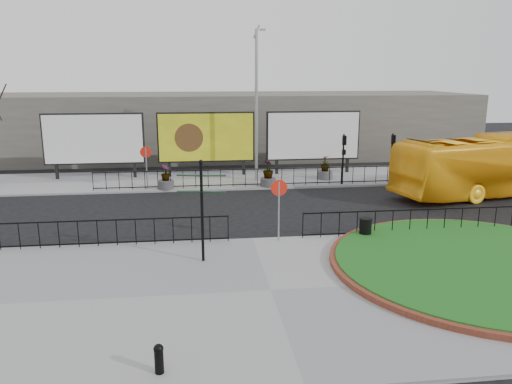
{
  "coord_description": "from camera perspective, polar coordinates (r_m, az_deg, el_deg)",
  "views": [
    {
      "loc": [
        -2.16,
        -19.05,
        6.62
      ],
      "look_at": [
        0.32,
        1.48,
        1.68
      ],
      "focal_mm": 35.0,
      "sensor_mm": 36.0,
      "label": 1
    }
  ],
  "objects": [
    {
      "name": "pavement_near",
      "position": [
        15.66,
        1.71,
        -11.34
      ],
      "size": [
        30.0,
        10.0,
        0.12
      ],
      "primitive_type": "cube",
      "color": "gray",
      "rests_on": "ground"
    },
    {
      "name": "ground",
      "position": [
        20.29,
        -0.4,
        -5.61
      ],
      "size": [
        90.0,
        90.0,
        0.0
      ],
      "primitive_type": "plane",
      "color": "black",
      "rests_on": "ground"
    },
    {
      "name": "brick_edge",
      "position": [
        19.0,
        24.41,
        -7.54
      ],
      "size": [
        10.4,
        10.4,
        0.18
      ],
      "primitive_type": "cylinder",
      "color": "brown",
      "rests_on": "pavement_near"
    },
    {
      "name": "railing_near_left",
      "position": [
        20.04,
        -17.66,
        -4.49
      ],
      "size": [
        10.0,
        0.1,
        1.1
      ],
      "primitive_type": null,
      "color": "black",
      "rests_on": "pavement_near"
    },
    {
      "name": "planter_b",
      "position": [
        29.35,
        1.39,
        1.9
      ],
      "size": [
        0.91,
        0.91,
        1.56
      ],
      "color": "#4C4C4F",
      "rests_on": "pavement_far"
    },
    {
      "name": "signal_pole_b",
      "position": [
        31.03,
        15.31,
        4.58
      ],
      "size": [
        0.22,
        0.26,
        3.0
      ],
      "color": "black",
      "rests_on": "pavement_far"
    },
    {
      "name": "fingerpost_sign",
      "position": [
        17.34,
        -6.22,
        -1.02
      ],
      "size": [
        1.71,
        0.54,
        3.64
      ],
      "rotation": [
        0.0,
        0.0,
        -0.23
      ],
      "color": "black",
      "rests_on": "pavement_near"
    },
    {
      "name": "bollard",
      "position": [
        11.81,
        -11.04,
        -18.05
      ],
      "size": [
        0.23,
        0.23,
        0.7
      ],
      "color": "black",
      "rests_on": "pavement_near"
    },
    {
      "name": "bus",
      "position": [
        30.5,
        25.54,
        2.77
      ],
      "size": [
        12.29,
        5.55,
        3.33
      ],
      "primitive_type": "imported",
      "rotation": [
        0.0,
        0.0,
        1.81
      ],
      "color": "yellow",
      "rests_on": "ground"
    },
    {
      "name": "building_backdrop",
      "position": [
        41.32,
        -3.9,
        7.69
      ],
      "size": [
        40.0,
        10.0,
        5.0
      ],
      "primitive_type": "cube",
      "color": "#636056",
      "rests_on": "ground"
    },
    {
      "name": "railing_near_right",
      "position": [
        21.5,
        17.2,
        -3.25
      ],
      "size": [
        9.0,
        0.1,
        1.1
      ],
      "primitive_type": null,
      "color": "black",
      "rests_on": "pavement_near"
    },
    {
      "name": "grass_lawn",
      "position": [
        19.0,
        24.41,
        -7.48
      ],
      "size": [
        10.0,
        10.0,
        0.22
      ],
      "primitive_type": "cylinder",
      "color": "#175115",
      "rests_on": "pavement_near"
    },
    {
      "name": "billboard_mid",
      "position": [
        32.28,
        -5.71,
        6.22
      ],
      "size": [
        6.2,
        0.31,
        4.1
      ],
      "color": "black",
      "rests_on": "pavement_far"
    },
    {
      "name": "planter_a",
      "position": [
        29.13,
        -10.27,
        1.35
      ],
      "size": [
        0.93,
        0.93,
        1.41
      ],
      "color": "#4C4C4F",
      "rests_on": "pavement_far"
    },
    {
      "name": "billboard_right",
      "position": [
        33.17,
        6.55,
        6.39
      ],
      "size": [
        6.2,
        0.31,
        4.1
      ],
      "color": "black",
      "rests_on": "pavement_far"
    },
    {
      "name": "speed_sign_near",
      "position": [
        19.5,
        2.64,
        -0.54
      ],
      "size": [
        0.64,
        0.07,
        2.47
      ],
      "color": "gray",
      "rests_on": "pavement_near"
    },
    {
      "name": "litter_bin",
      "position": [
        20.54,
        12.39,
        -4.07
      ],
      "size": [
        0.52,
        0.52,
        0.86
      ],
      "color": "black",
      "rests_on": "pavement_near"
    },
    {
      "name": "speed_sign_far",
      "position": [
        28.98,
        -12.46,
        3.78
      ],
      "size": [
        0.64,
        0.07,
        2.47
      ],
      "color": "gray",
      "rests_on": "pavement_far"
    },
    {
      "name": "railing_far",
      "position": [
        29.14,
        -0.53,
        1.66
      ],
      "size": [
        18.0,
        0.1,
        1.1
      ],
      "primitive_type": null,
      "color": "black",
      "rests_on": "pavement_far"
    },
    {
      "name": "signal_pole_a",
      "position": [
        30.03,
        9.98,
        4.58
      ],
      "size": [
        0.22,
        0.26,
        3.0
      ],
      "color": "black",
      "rests_on": "pavement_far"
    },
    {
      "name": "lamp_post",
      "position": [
        30.33,
        0.06,
        10.05
      ],
      "size": [
        0.74,
        0.18,
        9.23
      ],
      "color": "gray",
      "rests_on": "pavement_far"
    },
    {
      "name": "planter_c",
      "position": [
        31.66,
        7.87,
        2.48
      ],
      "size": [
        0.96,
        0.96,
        1.49
      ],
      "color": "#4C4C4F",
      "rests_on": "pavement_far"
    },
    {
      "name": "billboard_left",
      "position": [
        32.89,
        -18.05,
        5.76
      ],
      "size": [
        6.2,
        0.31,
        4.1
      ],
      "color": "black",
      "rests_on": "pavement_far"
    },
    {
      "name": "pavement_far",
      "position": [
        31.81,
        -2.86,
        1.52
      ],
      "size": [
        44.0,
        6.0,
        0.12
      ],
      "primitive_type": "cube",
      "color": "gray",
      "rests_on": "ground"
    }
  ]
}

